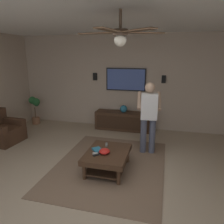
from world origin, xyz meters
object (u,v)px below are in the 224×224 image
Objects in this scene: potted_plant_tall at (35,107)px; person_standing at (149,114)px; remote_grey at (106,144)px; remote_black at (97,155)px; wall_speaker_right at (95,77)px; remote_white at (97,154)px; wall_speaker_left at (164,79)px; book at (97,150)px; tv at (126,80)px; coffee_table at (107,157)px; media_console at (124,121)px; bowl at (104,151)px; ceiling_fan at (121,35)px; vase_round at (124,109)px; armchair at (2,132)px.

person_standing is at bearing -108.06° from potted_plant_tall.
remote_black is at bearing -20.10° from remote_grey.
wall_speaker_right is at bearing 61.61° from remote_black.
wall_speaker_left reaches higher than remote_white.
book is 1.00× the size of wall_speaker_right.
wall_speaker_right is (2.81, 0.97, 1.14)m from remote_white.
book is (-2.65, 0.03, -1.08)m from tv.
coffee_table is 3.15m from wall_speaker_right.
remote_grey is (-2.35, -0.07, -1.09)m from tv.
coffee_table is at bearing 160.68° from wall_speaker_left.
wall_speaker_left is (2.66, -0.93, 1.24)m from coffee_table.
media_console is 1.69m from wall_speaker_left.
bowl is 0.40m from remote_grey.
person_standing is 1.37× the size of ceiling_fan.
tv is at bearing -82.15° from potted_plant_tall.
person_standing reaches higher than remote_black.
media_console is at bearing -104.67° from wall_speaker_right.
wall_speaker_left is (2.75, -0.96, 1.09)m from bowl.
wall_speaker_left is at bearing -19.32° from coffee_table.
coffee_table is 0.33m from remote_grey.
coffee_table is 4.55× the size of book.
book is (-0.30, 0.10, 0.01)m from remote_grey.
person_standing is 7.45× the size of wall_speaker_left.
person_standing reaches higher than remote_grey.
remote_white is at bearing 43.75° from ceiling_fan.
wall_speaker_right reaches higher than potted_plant_tall.
potted_plant_tall is 2.22m from wall_speaker_right.
remote_white is 0.68× the size of vase_round.
remote_grey is at bearing 1.83° from media_console.
media_console is 7.73× the size of wall_speaker_right.
remote_white is at bearing 0.08° from media_console.
remote_black is 1.00× the size of remote_grey.
potted_plant_tall reaches higher than book.
potted_plant_tall is at bearing 49.37° from ceiling_fan.
remote_grey is 0.68× the size of vase_round.
armchair is 3.11m from bowl.
armchair is 2.96m from remote_grey.
ceiling_fan is at bearing 177.08° from book.
person_standing is 1.40m from bowl.
potted_plant_tall is at bearing 92.74° from remote_black.
book is 3.10m from wall_speaker_left.
tv is at bearing 166.91° from remote_grey.
vase_round is at bearing 34.20° from armchair.
potted_plant_tall reaches higher than remote_white.
coffee_table is 2.91m from tv.
wall_speaker_right is at bearing -90.78° from tv.
wall_speaker_right is (2.75, 1.11, 1.11)m from bowl.
vase_round is at bearing -106.42° from wall_speaker_right.
ceiling_fan is (-0.75, -0.61, 2.06)m from book.
media_console is 7.73× the size of vase_round.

